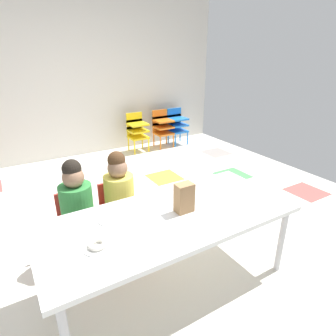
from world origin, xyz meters
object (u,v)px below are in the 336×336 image
object	(u,v)px
donut_powdered_on_plate	(97,244)
paper_plate_center_table	(111,219)
kid_chair_orange_stack	(162,126)
seated_child_middle_seat	(119,192)
kid_chair_yellow_stack	(137,129)
paper_plate_near_edge	(98,247)
kid_chair_blue_stack	(177,124)
seated_child_near_camera	(76,202)
paper_bag_brown	(184,198)
craft_table	(170,221)

from	to	relation	value
donut_powdered_on_plate	paper_plate_center_table	bearing A→B (deg)	54.64
kid_chair_orange_stack	donut_powdered_on_plate	bearing A→B (deg)	-125.67
seated_child_middle_seat	kid_chair_orange_stack	world-z (taller)	seated_child_middle_seat
kid_chair_yellow_stack	kid_chair_orange_stack	xyz separation A→B (m)	(0.52, 0.00, 0.00)
kid_chair_yellow_stack	donut_powdered_on_plate	distance (m)	3.59
seated_child_middle_seat	paper_plate_center_table	bearing A→B (deg)	-117.54
seated_child_middle_seat	kid_chair_orange_stack	xyz separation A→B (m)	(1.83, 2.42, -0.16)
paper_plate_near_edge	paper_plate_center_table	xyz separation A→B (m)	(0.18, 0.25, 0.00)
kid_chair_blue_stack	seated_child_middle_seat	bearing A→B (deg)	-131.65
seated_child_near_camera	seated_child_middle_seat	xyz separation A→B (m)	(0.37, 0.00, 0.00)
kid_chair_blue_stack	paper_bag_brown	size ratio (longest dim) A/B	3.09
kid_chair_yellow_stack	paper_bag_brown	size ratio (longest dim) A/B	3.09
kid_chair_yellow_stack	paper_plate_center_table	bearing A→B (deg)	-118.25
craft_table	kid_chair_yellow_stack	size ratio (longest dim) A/B	2.70
craft_table	kid_chair_orange_stack	xyz separation A→B (m)	(1.69, 3.05, -0.16)
seated_child_near_camera	paper_plate_near_edge	world-z (taller)	seated_child_near_camera
kid_chair_blue_stack	donut_powdered_on_plate	bearing A→B (deg)	-129.38
paper_bag_brown	paper_plate_center_table	world-z (taller)	paper_bag_brown
seated_child_near_camera	paper_plate_center_table	bearing A→B (deg)	-74.90
seated_child_near_camera	paper_plate_center_table	xyz separation A→B (m)	(0.13, -0.46, 0.05)
seated_child_near_camera	kid_chair_blue_stack	world-z (taller)	seated_child_near_camera
seated_child_middle_seat	kid_chair_orange_stack	bearing A→B (deg)	52.90
seated_child_near_camera	kid_chair_blue_stack	distance (m)	3.50
craft_table	kid_chair_blue_stack	size ratio (longest dim) A/B	2.70
craft_table	donut_powdered_on_plate	world-z (taller)	donut_powdered_on_plate
paper_plate_near_edge	donut_powdered_on_plate	world-z (taller)	donut_powdered_on_plate
seated_child_middle_seat	paper_plate_center_table	size ratio (longest dim) A/B	5.10
paper_plate_center_table	donut_powdered_on_plate	xyz separation A→B (m)	(-0.18, -0.25, 0.02)
kid_chair_blue_stack	paper_bag_brown	distance (m)	3.61
craft_table	paper_bag_brown	bearing A→B (deg)	-0.38
kid_chair_orange_stack	kid_chair_blue_stack	xyz separation A→B (m)	(0.32, 0.00, 0.00)
kid_chair_yellow_stack	donut_powdered_on_plate	xyz separation A→B (m)	(-1.73, -3.13, 0.23)
craft_table	seated_child_near_camera	world-z (taller)	seated_child_near_camera
kid_chair_yellow_stack	paper_plate_center_table	distance (m)	3.28
kid_chair_blue_stack	paper_plate_center_table	bearing A→B (deg)	-129.71
kid_chair_orange_stack	seated_child_middle_seat	bearing A→B (deg)	-127.10
paper_bag_brown	donut_powdered_on_plate	xyz separation A→B (m)	(-0.68, -0.08, -0.09)
kid_chair_yellow_stack	donut_powdered_on_plate	bearing A→B (deg)	-118.85
paper_plate_center_table	craft_table	bearing A→B (deg)	-23.61
craft_table	paper_plate_center_table	world-z (taller)	paper_plate_center_table
paper_bag_brown	paper_plate_near_edge	world-z (taller)	paper_bag_brown
paper_plate_center_table	kid_chair_blue_stack	bearing A→B (deg)	50.29
kid_chair_blue_stack	paper_bag_brown	bearing A→B (deg)	-121.87
seated_child_near_camera	kid_chair_orange_stack	distance (m)	3.28
seated_child_near_camera	kid_chair_blue_stack	size ratio (longest dim) A/B	1.35
craft_table	kid_chair_blue_stack	xyz separation A→B (m)	(2.02, 3.05, -0.16)
craft_table	seated_child_middle_seat	size ratio (longest dim) A/B	2.00
seated_child_middle_seat	paper_plate_center_table	xyz separation A→B (m)	(-0.24, -0.46, 0.05)
kid_chair_yellow_stack	paper_bag_brown	distance (m)	3.25
craft_table	paper_plate_near_edge	distance (m)	0.56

